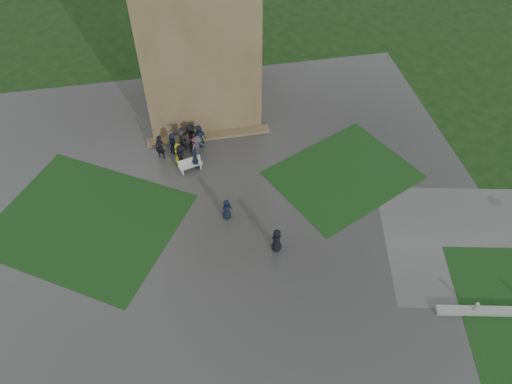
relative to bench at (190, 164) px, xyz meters
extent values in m
plane|color=black|center=(1.65, -7.45, -0.50)|extent=(120.00, 120.00, 0.00)
cube|color=#343431|center=(1.65, -5.45, -0.49)|extent=(34.00, 34.00, 0.02)
cube|color=#123412|center=(-6.85, -3.45, -0.48)|extent=(14.10, 13.46, 0.01)
cube|color=#123412|center=(10.15, -2.45, -0.48)|extent=(11.12, 10.15, 0.01)
cube|color=brown|center=(1.65, 3.15, -0.37)|extent=(9.00, 0.80, 0.22)
cylinder|color=gray|center=(13.91, -13.75, -0.05)|extent=(0.20, 0.20, 0.90)
cube|color=beige|center=(0.02, -0.07, -0.01)|extent=(1.68, 0.88, 0.06)
cube|color=beige|center=(-0.61, -0.24, -0.26)|extent=(0.19, 0.44, 0.45)
cube|color=beige|center=(0.64, 0.10, -0.26)|extent=(0.19, 0.44, 0.45)
cube|color=beige|center=(-0.04, 0.16, 0.24)|extent=(1.57, 0.47, 0.43)
imported|color=black|center=(0.33, 1.79, 0.27)|extent=(0.61, 0.47, 1.50)
imported|color=black|center=(0.91, 2.29, 0.42)|extent=(0.99, 0.78, 1.81)
imported|color=black|center=(0.31, 2.59, 0.39)|extent=(1.26, 0.95, 1.75)
imported|color=#3D3D42|center=(-0.31, 2.34, 0.40)|extent=(1.49, 1.64, 1.76)
imported|color=black|center=(-1.00, 2.04, 0.33)|extent=(0.78, 0.93, 1.63)
imported|color=black|center=(-1.87, 1.58, 0.47)|extent=(0.81, 0.68, 1.90)
imported|color=#C8CC0C|center=(-0.68, 0.77, 0.38)|extent=(0.99, 1.01, 1.72)
imported|color=black|center=(-0.56, 0.50, 0.42)|extent=(0.86, 1.03, 1.80)
imported|color=black|center=(0.36, 0.09, 0.37)|extent=(0.68, 0.74, 1.70)
imported|color=#3D3D42|center=(0.68, 1.20, 0.42)|extent=(1.27, 1.22, 1.81)
imported|color=#E85F7B|center=(0.36, 0.09, 1.69)|extent=(1.10, 1.10, 1.01)
imported|color=navy|center=(-1.00, 2.04, 1.63)|extent=(0.99, 0.99, 0.91)
imported|color=black|center=(1.84, -4.68, 0.27)|extent=(0.86, 0.74, 1.49)
imported|color=black|center=(4.37, -7.66, 0.36)|extent=(0.99, 0.95, 1.68)
camera|label=1|loc=(-0.10, -24.82, 23.71)|focal=35.00mm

